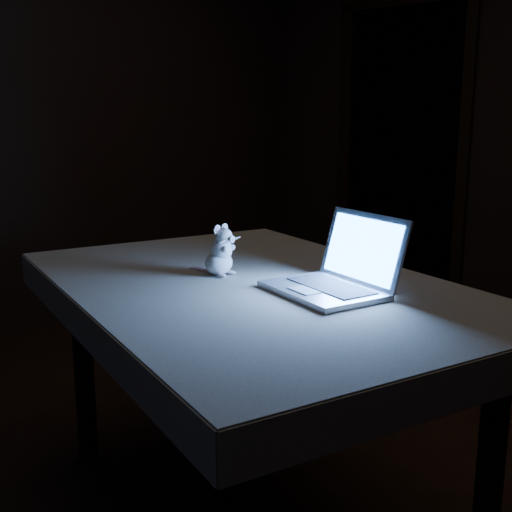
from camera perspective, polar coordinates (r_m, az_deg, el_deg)
The scene contains 7 objects.
floor at distance 2.68m, azimuth 9.44°, elevation -15.91°, with size 5.00×5.00×0.00m, color black.
left_wall at distance 3.96m, azimuth -20.16°, elevation 12.18°, with size 0.04×5.00×2.60m, color black.
doorway at distance 5.10m, azimuth 12.94°, elevation 9.85°, with size 1.06×0.36×2.13m, color black, non-canonical shape.
table at distance 2.05m, azimuth -0.30°, elevation -12.95°, with size 1.43×0.92×0.77m, color black, non-canonical shape.
tablecloth at distance 1.93m, azimuth 0.17°, elevation -3.79°, with size 1.54×1.03×0.10m, color #BBB29E, non-canonical shape.
laptop at distance 1.78m, azimuth 6.03°, elevation 0.10°, with size 0.32×0.28×0.22m, color #B2B1B6, non-canonical shape.
plush_mouse at distance 1.99m, azimuth -3.35°, elevation 0.55°, with size 0.12×0.12×0.16m, color silver, non-canonical shape.
Camera 1 is at (1.12, -2.08, 1.26)m, focal length 45.00 mm.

